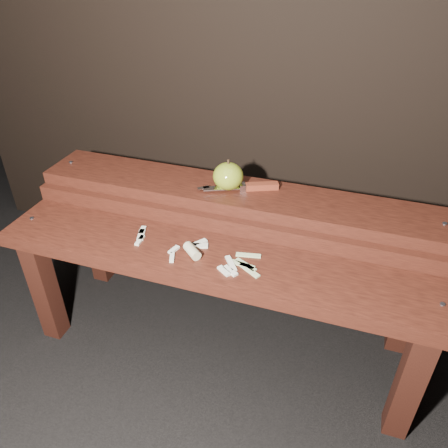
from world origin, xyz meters
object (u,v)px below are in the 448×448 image
(apple, at_px, (228,176))
(bench_rear_tier, at_px, (235,215))
(bench_front_tier, at_px, (210,278))
(knife, at_px, (251,187))

(apple, bearing_deg, bench_rear_tier, -10.15)
(bench_front_tier, xyz_separation_m, bench_rear_tier, (0.00, 0.23, 0.06))
(bench_front_tier, relative_size, bench_rear_tier, 1.00)
(bench_rear_tier, bearing_deg, knife, 23.55)
(bench_front_tier, bearing_deg, knife, 80.25)
(bench_rear_tier, xyz_separation_m, knife, (0.04, 0.02, 0.10))
(knife, bearing_deg, bench_front_tier, -99.75)
(bench_front_tier, distance_m, apple, 0.30)
(bench_front_tier, xyz_separation_m, knife, (0.04, 0.25, 0.16))
(bench_rear_tier, xyz_separation_m, apple, (-0.02, 0.00, 0.13))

